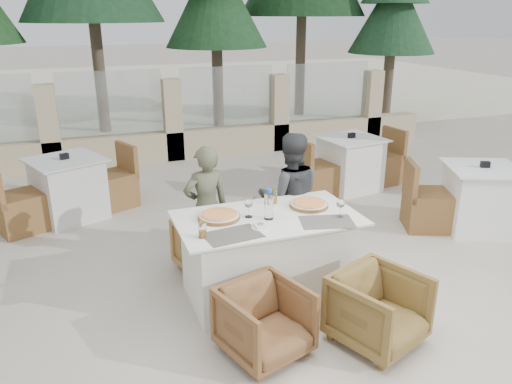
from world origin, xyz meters
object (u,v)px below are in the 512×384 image
object	(u,v)px
armchair_near_right	(378,309)
diner_left	(206,208)
wine_glass_centre	(249,207)
dining_table	(267,256)
pizza_left	(219,216)
armchair_far_right	(281,228)
beer_glass_left	(202,230)
bg_table_c	(480,198)
pizza_right	(309,204)
diner_right	(290,198)
armchair_far_left	(210,245)
bg_table_b	(350,164)
bg_table_a	(69,189)
beer_glass_right	(274,196)
olive_dish	(260,226)
wine_glass_corner	(340,207)
armchair_near_left	(265,322)
water_bottle	(269,204)

from	to	relation	value
armchair_near_right	diner_left	distance (m)	1.96
wine_glass_centre	dining_table	bearing A→B (deg)	-18.51
pizza_left	armchair_far_right	size ratio (longest dim) A/B	0.60
beer_glass_left	bg_table_c	size ratio (longest dim) A/B	0.08
pizza_right	armchair_near_right	size ratio (longest dim) A/B	0.56
dining_table	pizza_right	world-z (taller)	pizza_right
beer_glass_left	diner_left	size ratio (longest dim) A/B	0.10
armchair_near_right	diner_right	xyz separation A→B (m)	(-0.07, 1.57, 0.39)
armchair_far_left	bg_table_b	distance (m)	3.08
beer_glass_left	bg_table_b	xyz separation A→B (m)	(2.83, 2.55, -0.45)
armchair_far_left	bg_table_a	xyz separation A→B (m)	(-1.30, 1.93, 0.11)
beer_glass_right	armchair_near_right	world-z (taller)	beer_glass_right
dining_table	bg_table_c	xyz separation A→B (m)	(2.90, 0.53, 0.00)
olive_dish	wine_glass_corner	bearing A→B (deg)	-1.33
pizza_right	armchair_far_left	size ratio (longest dim) A/B	0.59
wine_glass_corner	beer_glass_right	world-z (taller)	wine_glass_corner
armchair_far_left	armchair_near_left	xyz separation A→B (m)	(0.05, -1.41, -0.00)
wine_glass_centre	pizza_left	bearing A→B (deg)	167.34
beer_glass_left	olive_dish	size ratio (longest dim) A/B	1.18
dining_table	diner_left	world-z (taller)	diner_left
armchair_far_left	bg_table_c	bearing A→B (deg)	161.59
beer_glass_right	pizza_right	bearing A→B (deg)	-35.45
wine_glass_corner	bg_table_c	bearing A→B (deg)	17.96
armchair_near_right	bg_table_b	size ratio (longest dim) A/B	0.39
olive_dish	armchair_near_right	distance (m)	1.14
pizza_left	armchair_far_left	xyz separation A→B (m)	(0.04, 0.52, -0.52)
wine_glass_corner	beer_glass_left	bearing A→B (deg)	179.89
pizza_right	bg_table_b	size ratio (longest dim) A/B	0.22
armchair_near_left	armchair_far_right	bearing A→B (deg)	45.39
water_bottle	dining_table	bearing A→B (deg)	80.29
armchair_far_right	bg_table_c	size ratio (longest dim) A/B	0.37
pizza_right	armchair_near_right	xyz separation A→B (m)	(0.11, -1.06, -0.50)
beer_glass_right	dining_table	bearing A→B (deg)	-120.40
wine_glass_centre	diner_left	bearing A→B (deg)	106.81
armchair_near_right	water_bottle	bearing A→B (deg)	99.38
diner_left	bg_table_b	distance (m)	3.02
pizza_right	beer_glass_right	distance (m)	0.34
olive_dish	wine_glass_centre	bearing A→B (deg)	93.10
dining_table	diner_right	world-z (taller)	diner_right
beer_glass_right	armchair_near_right	xyz separation A→B (m)	(0.38, -1.25, -0.55)
diner_right	bg_table_c	distance (m)	2.44
armchair_far_left	bg_table_a	distance (m)	2.33
olive_dish	armchair_far_right	world-z (taller)	olive_dish
armchair_far_right	pizza_left	bearing A→B (deg)	56.59
beer_glass_left	beer_glass_right	distance (m)	0.96
water_bottle	armchair_far_right	bearing A→B (deg)	60.29
beer_glass_right	diner_left	xyz separation A→B (m)	(-0.54, 0.45, -0.21)
dining_table	armchair_far_left	distance (m)	0.74
pizza_left	wine_glass_corner	world-z (taller)	wine_glass_corner
wine_glass_corner	diner_right	distance (m)	0.86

